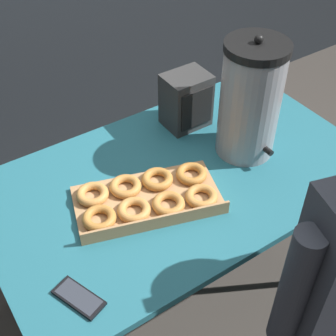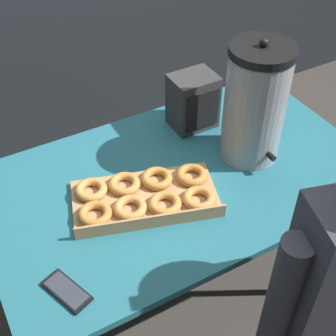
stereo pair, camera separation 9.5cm
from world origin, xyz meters
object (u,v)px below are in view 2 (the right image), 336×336
Objects in this scene: donut_box at (145,196)px; cell_phone at (67,291)px; coffee_urn at (255,104)px; space_heater at (193,101)px.

donut_box is 3.27× the size of cell_phone.
donut_box is 1.16× the size of coffee_urn.
coffee_urn is 0.29m from space_heater.
donut_box is 2.45× the size of space_heater.
space_heater reaches higher than cell_phone.
cell_phone is at bearing -132.25° from donut_box.
coffee_urn is at bearing 21.68° from donut_box.
coffee_urn is (0.45, 0.04, 0.20)m from donut_box.
space_heater is at bearing 109.63° from coffee_urn.
donut_box is 0.47m from space_heater.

